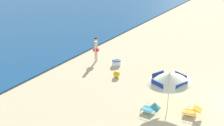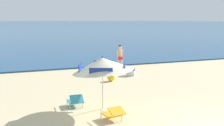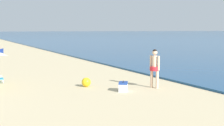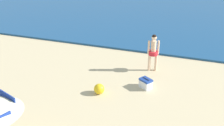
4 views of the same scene
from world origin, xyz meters
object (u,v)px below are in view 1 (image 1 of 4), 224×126
object	(u,v)px
beach_ball	(117,74)
lounge_chair_under_umbrella	(192,111)
cooler_box	(116,63)
lounge_chair_beside_umbrella	(151,108)
person_standing_near_shore	(96,48)
beach_umbrella_striped_main	(169,78)

from	to	relation	value
beach_ball	lounge_chair_under_umbrella	bearing A→B (deg)	-109.87
cooler_box	lounge_chair_beside_umbrella	bearing A→B (deg)	-133.87
person_standing_near_shore	lounge_chair_under_umbrella	bearing A→B (deg)	-113.85
beach_umbrella_striped_main	cooler_box	xyz separation A→B (m)	(3.56, 5.20, -1.49)
person_standing_near_shore	beach_ball	bearing A→B (deg)	-121.51
beach_umbrella_striped_main	lounge_chair_under_umbrella	bearing A→B (deg)	-93.61
beach_umbrella_striped_main	lounge_chair_under_umbrella	distance (m)	1.95
lounge_chair_beside_umbrella	cooler_box	world-z (taller)	lounge_chair_beside_umbrella
cooler_box	beach_ball	world-z (taller)	cooler_box
beach_umbrella_striped_main	lounge_chair_under_umbrella	world-z (taller)	beach_umbrella_striped_main
lounge_chair_beside_umbrella	cooler_box	size ratio (longest dim) A/B	1.51
lounge_chair_beside_umbrella	beach_umbrella_striped_main	bearing A→B (deg)	-29.09
beach_umbrella_striped_main	cooler_box	size ratio (longest dim) A/B	5.31
lounge_chair_beside_umbrella	person_standing_near_shore	distance (m)	7.73
lounge_chair_under_umbrella	person_standing_near_shore	xyz separation A→B (m)	(3.59, 8.13, 0.72)
lounge_chair_under_umbrella	lounge_chair_beside_umbrella	xyz separation A→B (m)	(-0.85, 1.85, -0.01)
beach_umbrella_striped_main	cooler_box	world-z (taller)	beach_umbrella_striped_main
lounge_chair_under_umbrella	beach_umbrella_striped_main	bearing A→B (deg)	86.39
beach_umbrella_striped_main	beach_ball	xyz separation A→B (m)	(1.91, 4.20, -1.49)
beach_umbrella_striped_main	lounge_chair_under_umbrella	size ratio (longest dim) A/B	3.41
cooler_box	person_standing_near_shore	bearing A→B (deg)	91.80
beach_umbrella_striped_main	cooler_box	distance (m)	6.48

